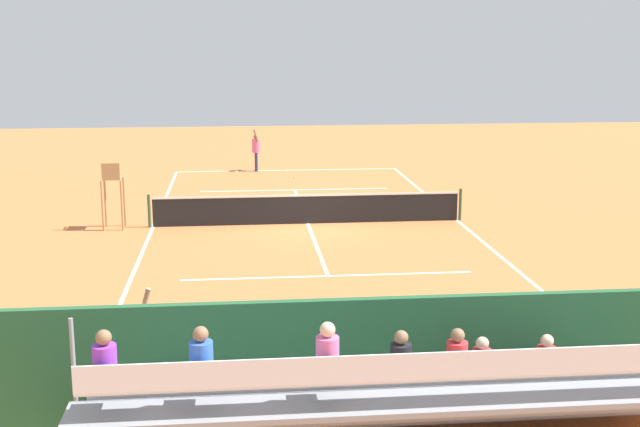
# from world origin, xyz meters

# --- Properties ---
(ground_plane) EXTENTS (60.00, 60.00, 0.00)m
(ground_plane) POSITION_xyz_m (0.00, 0.00, 0.00)
(ground_plane) COLOR #C66B38
(court_line_markings) EXTENTS (10.10, 22.20, 0.01)m
(court_line_markings) POSITION_xyz_m (0.00, -0.04, 0.00)
(court_line_markings) COLOR white
(court_line_markings) RESTS_ON ground
(tennis_net) EXTENTS (10.30, 0.10, 1.07)m
(tennis_net) POSITION_xyz_m (0.00, 0.00, 0.50)
(tennis_net) COLOR black
(tennis_net) RESTS_ON ground
(backdrop_wall) EXTENTS (18.00, 0.16, 2.00)m
(backdrop_wall) POSITION_xyz_m (0.00, 14.00, 1.00)
(backdrop_wall) COLOR #235633
(backdrop_wall) RESTS_ON ground
(bleacher_stand) EXTENTS (9.06, 2.40, 2.48)m
(bleacher_stand) POSITION_xyz_m (0.06, 15.37, 0.95)
(bleacher_stand) COLOR gray
(bleacher_stand) RESTS_ON ground
(umpire_chair) EXTENTS (0.67, 0.67, 2.14)m
(umpire_chair) POSITION_xyz_m (6.20, 0.10, 1.31)
(umpire_chair) COLOR #A88456
(umpire_chair) RESTS_ON ground
(courtside_bench) EXTENTS (1.80, 0.40, 0.93)m
(courtside_bench) POSITION_xyz_m (-2.97, 13.27, 0.56)
(courtside_bench) COLOR #33383D
(courtside_bench) RESTS_ON ground
(equipment_bag) EXTENTS (0.90, 0.36, 0.36)m
(equipment_bag) POSITION_xyz_m (-1.37, 13.40, 0.18)
(equipment_bag) COLOR #334C8C
(equipment_bag) RESTS_ON ground
(tennis_player) EXTENTS (0.37, 0.53, 1.93)m
(tennis_player) POSITION_xyz_m (1.40, -10.94, 1.02)
(tennis_player) COLOR navy
(tennis_player) RESTS_ON ground
(tennis_racket) EXTENTS (0.45, 0.56, 0.03)m
(tennis_racket) POSITION_xyz_m (2.32, -10.90, 0.01)
(tennis_racket) COLOR black
(tennis_racket) RESTS_ON ground
(tennis_ball_near) EXTENTS (0.07, 0.07, 0.07)m
(tennis_ball_near) POSITION_xyz_m (-0.22, -8.93, 0.03)
(tennis_ball_near) COLOR #CCDB33
(tennis_ball_near) RESTS_ON ground
(tennis_ball_far) EXTENTS (0.07, 0.07, 0.07)m
(tennis_ball_far) POSITION_xyz_m (1.22, -10.15, 0.03)
(tennis_ball_far) COLOR #CCDB33
(tennis_ball_far) RESTS_ON ground
(line_judge) EXTENTS (0.45, 0.56, 1.93)m
(line_judge) POSITION_xyz_m (3.90, 13.04, 1.02)
(line_judge) COLOR #232328
(line_judge) RESTS_ON ground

